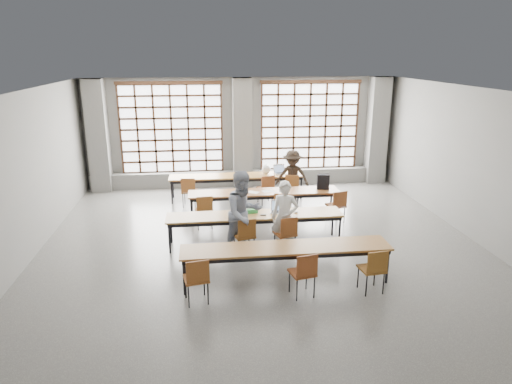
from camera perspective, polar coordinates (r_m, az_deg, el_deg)
The scene contains 41 objects.
floor at distance 10.30m, azimuth 0.96°, elevation -7.33°, with size 11.00×11.00×0.00m, color #52524F.
ceiling at distance 9.41m, azimuth 1.07°, elevation 12.45°, with size 11.00×11.00×0.00m, color silver.
wall_back at distance 15.06m, azimuth -1.82°, elevation 7.51°, with size 10.00×10.00×0.00m, color slate.
wall_front at distance 4.73m, azimuth 10.32°, elevation -15.39°, with size 10.00×10.00×0.00m, color slate.
wall_left at distance 10.32m, azimuth -27.68°, elevation 1.02°, with size 11.00×11.00×0.00m, color slate.
wall_right at distance 11.49m, azimuth 26.59°, elevation 2.64°, with size 11.00×11.00×0.00m, color slate.
column_left at distance 15.08m, azimuth -19.14°, elevation 6.59°, with size 0.60×0.55×3.50m, color #5D5D5A.
column_mid at distance 14.78m, azimuth -1.73°, elevation 7.33°, with size 0.60×0.55×3.50m, color #5D5D5A.
column_right at distance 15.82m, azimuth 14.88°, elevation 7.42°, with size 0.60×0.55×3.50m, color #5D5D5A.
window_left at distance 14.93m, azimuth -10.51°, elevation 7.74°, with size 3.32×0.12×3.00m.
window_right at distance 15.31m, azimuth 6.70°, elevation 8.13°, with size 3.32×0.12×3.00m.
sill_ledge at distance 15.19m, azimuth -1.70°, elevation 1.80°, with size 9.80×0.35×0.50m, color #5D5D5A.
desk_row_a at distance 13.67m, azimuth -2.44°, elevation 1.85°, with size 4.00×0.70×0.73m.
desk_row_b at distance 12.09m, azimuth 1.04°, elevation -0.21°, with size 4.00×0.70×0.73m.
desk_row_c at distance 10.41m, azimuth -0.15°, elevation -3.12°, with size 4.00×0.70×0.73m.
desk_row_d at distance 8.75m, azimuth 3.77°, elevation -7.22°, with size 4.00×0.70×0.73m.
chair_back_left at distance 13.08m, azimuth -8.39°, elevation 0.37°, with size 0.47×0.47×0.88m.
chair_back_mid at distance 13.19m, azimuth 1.33°, elevation 0.71°, with size 0.51×0.51×0.88m.
chair_back_right at distance 13.32m, azimuth 4.56°, elevation 0.82°, with size 0.52×0.52×0.88m.
chair_mid_left at distance 11.43m, azimuth -6.48°, elevation -2.03°, with size 0.46×0.47×0.88m.
chair_mid_centre at distance 11.59m, azimuth 3.30°, elevation -1.66°, with size 0.52×0.52×0.88m.
chair_mid_right at distance 11.92m, azimuth 10.14°, elevation -1.38°, with size 0.50×0.51×0.88m.
chair_front_left at distance 9.84m, azimuth -1.36°, elevation -5.14°, with size 0.51×0.51×0.88m.
chair_front_right at distance 9.96m, azimuth 3.84°, elevation -4.90°, with size 0.52×0.52×0.88m.
chair_near_left at distance 8.12m, azimuth -7.41°, elevation -10.40°, with size 0.49×0.49×0.88m.
chair_near_mid at distance 8.29m, azimuth 6.03°, elevation -9.71°, with size 0.50×0.50×0.88m.
chair_near_right at distance 8.65m, azimuth 14.52°, elevation -9.00°, with size 0.47×0.47×0.88m.
student_male at distance 9.97m, azimuth 3.62°, elevation -3.17°, with size 0.59×0.39×1.62m, color silver.
student_female at distance 9.82m, azimuth -1.55°, elevation -2.70°, with size 0.91×0.71×1.88m, color #19294C.
student_back at distance 13.38m, azimuth 4.57°, elevation 1.96°, with size 1.00×0.58×1.55m, color black.
laptop_front at distance 10.54m, azimuth 2.83°, elevation -2.14°, with size 0.42×0.38×0.26m.
laptop_back at distance 13.90m, azimuth 3.02°, elevation 2.64°, with size 0.43×0.39×0.26m.
mouse at distance 10.50m, azimuth 5.03°, elevation -2.50°, with size 0.10×0.06×0.04m, color white.
green_box at distance 10.44m, azimuth -0.47°, elevation -2.41°, with size 0.25×0.09×0.09m, color green.
phone at distance 10.31m, azimuth 0.91°, elevation -2.89°, with size 0.13×0.06×0.01m, color black.
paper_sheet_a at distance 12.05m, azimuth -1.82°, elevation 0.06°, with size 0.30×0.21×0.00m, color white.
paper_sheet_b at distance 11.98m, azimuth -0.35°, elevation -0.03°, with size 0.30×0.21×0.00m, color white.
paper_sheet_c at distance 12.08m, azimuth 1.51°, elevation 0.11°, with size 0.30×0.21×0.00m, color silver.
backpack at distance 12.37m, azimuth 8.38°, elevation 1.30°, with size 0.32×0.20×0.40m, color black.
plastic_bag at distance 13.76m, azimuth 1.28°, elevation 2.86°, with size 0.26×0.21×0.29m, color silver.
red_pouch at distance 8.20m, azimuth -7.50°, elevation -10.37°, with size 0.20×0.08×0.06m, color #AA2E15.
Camera 1 is at (-1.27, -9.29, 4.27)m, focal length 32.00 mm.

